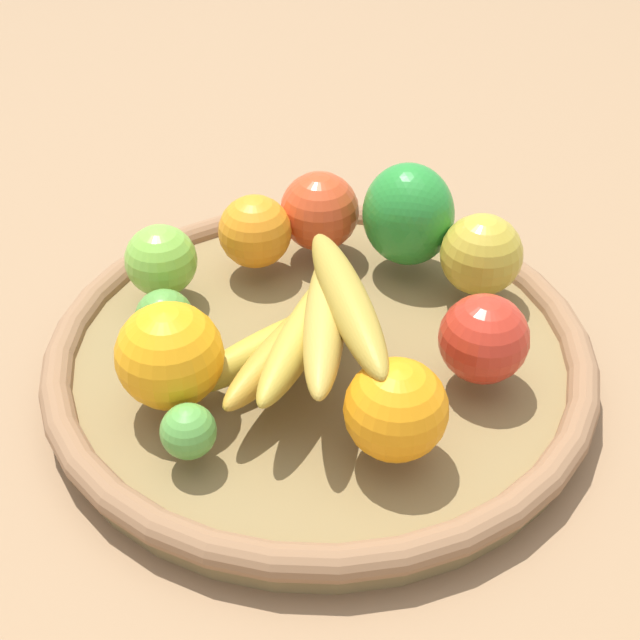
% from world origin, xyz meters
% --- Properties ---
extents(ground_plane, '(2.40, 2.40, 0.00)m').
position_xyz_m(ground_plane, '(0.00, 0.00, 0.00)').
color(ground_plane, '#8C6B4A').
rests_on(ground_plane, ground).
extents(basket, '(0.47, 0.47, 0.04)m').
position_xyz_m(basket, '(0.00, 0.00, 0.02)').
color(basket, olive).
rests_on(basket, ground_plane).
extents(banana_bunch, '(0.18, 0.19, 0.09)m').
position_xyz_m(banana_bunch, '(0.03, -0.03, 0.09)').
color(banana_bunch, '#AD952D').
rests_on(banana_bunch, basket).
extents(orange_1, '(0.09, 0.09, 0.08)m').
position_xyz_m(orange_1, '(0.13, -0.03, 0.08)').
color(orange_1, orange).
rests_on(orange_1, basket).
extents(apple_0, '(0.10, 0.10, 0.07)m').
position_xyz_m(apple_0, '(0.03, 0.16, 0.08)').
color(apple_0, '#B29A2F').
rests_on(apple_0, basket).
extents(apple_3, '(0.09, 0.09, 0.07)m').
position_xyz_m(apple_3, '(0.11, 0.08, 0.08)').
color(apple_3, red).
rests_on(apple_3, basket).
extents(apple_1, '(0.08, 0.08, 0.06)m').
position_xyz_m(apple_1, '(-0.14, -0.07, 0.07)').
color(apple_1, '#76B53C').
rests_on(apple_1, basket).
extents(orange_2, '(0.10, 0.10, 0.08)m').
position_xyz_m(orange_2, '(-0.01, -0.13, 0.08)').
color(orange_2, orange).
rests_on(orange_2, basket).
extents(lime_1, '(0.05, 0.05, 0.04)m').
position_xyz_m(lime_1, '(0.05, -0.15, 0.06)').
color(lime_1, '#53993D').
rests_on(lime_1, basket).
extents(bell_pepper, '(0.11, 0.11, 0.10)m').
position_xyz_m(bell_pepper, '(-0.05, 0.14, 0.09)').
color(bell_pepper, '#278630').
rests_on(bell_pepper, basket).
extents(orange_0, '(0.09, 0.09, 0.07)m').
position_xyz_m(orange_0, '(-0.13, 0.02, 0.08)').
color(orange_0, orange).
rests_on(orange_0, basket).
extents(lime_0, '(0.07, 0.07, 0.05)m').
position_xyz_m(lime_0, '(-0.07, -0.10, 0.07)').
color(lime_0, '#529037').
rests_on(lime_0, basket).
extents(apple_2, '(0.10, 0.10, 0.08)m').
position_xyz_m(apple_2, '(-0.12, 0.09, 0.08)').
color(apple_2, '#C2411E').
rests_on(apple_2, basket).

